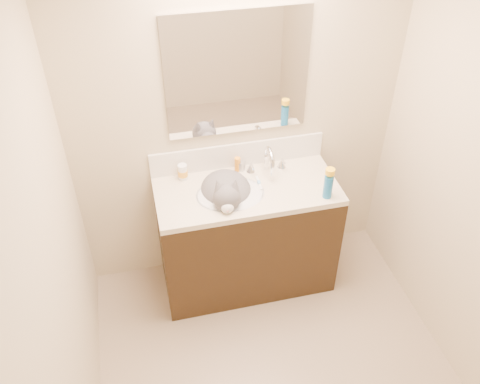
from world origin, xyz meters
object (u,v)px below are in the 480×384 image
basin (230,202)px  spray_can (328,187)px  amber_bottle (238,164)px  pill_bottle (183,172)px  vanity_cabinet (247,238)px  faucet (268,162)px  cat (226,193)px  silver_jar (241,166)px

basin → spray_can: bearing=-16.0°
amber_bottle → spray_can: 0.64m
basin → pill_bottle: pill_bottle is taller
vanity_cabinet → faucet: faucet is taller
vanity_cabinet → spray_can: 0.74m
vanity_cabinet → cat: cat is taller
faucet → silver_jar: bearing=156.4°
pill_bottle → amber_bottle: (0.38, 0.01, -0.00)m
basin → silver_jar: (0.13, 0.24, 0.10)m
faucet → cat: faucet is taller
faucet → silver_jar: size_ratio=4.28×
cat → faucet: bearing=32.9°
cat → silver_jar: 0.26m
pill_bottle → amber_bottle: 0.38m
faucet → pill_bottle: 0.57m
faucet → cat: size_ratio=0.56×
basin → silver_jar: silver_jar is taller
pill_bottle → vanity_cabinet: bearing=-27.5°
basin → silver_jar: size_ratio=6.88×
cat → amber_bottle: 0.25m
vanity_cabinet → amber_bottle: size_ratio=11.80×
basin → faucet: bearing=29.1°
silver_jar → basin: bearing=-118.5°
faucet → spray_can: 0.45m
silver_jar → cat: bearing=-125.5°
cat → amber_bottle: bearing=69.1°
faucet → pill_bottle: (-0.57, 0.07, -0.03)m
silver_jar → amber_bottle: bearing=-178.0°
vanity_cabinet → silver_jar: (0.01, 0.21, 0.48)m
faucet → cat: bearing=-156.8°
basin → faucet: faucet is taller
basin → cat: 0.07m
silver_jar → vanity_cabinet: bearing=-93.0°
cat → spray_can: bearing=-8.4°
silver_jar → faucet: bearing=-23.6°
vanity_cabinet → faucet: 0.58m
pill_bottle → amber_bottle: bearing=1.1°
vanity_cabinet → faucet: size_ratio=4.29×
vanity_cabinet → basin: basin is taller
pill_bottle → amber_bottle: pill_bottle is taller
silver_jar → amber_bottle: amber_bottle is taller
vanity_cabinet → silver_jar: size_ratio=18.35×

